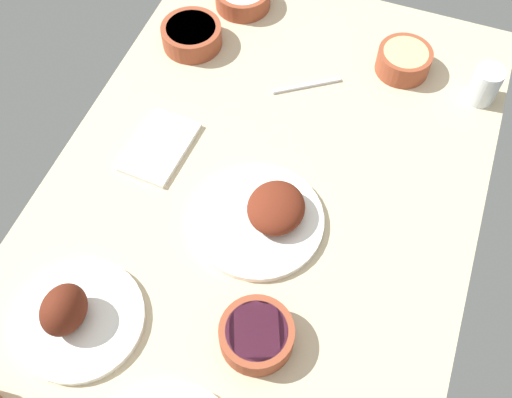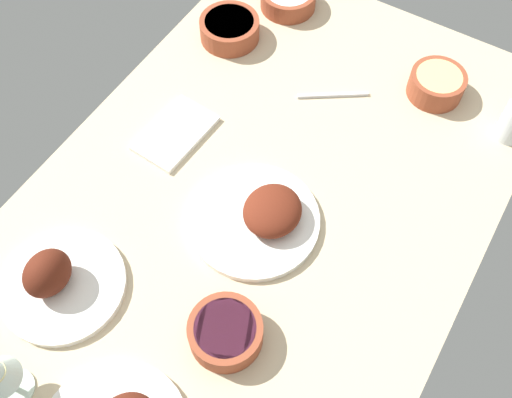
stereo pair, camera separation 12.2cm
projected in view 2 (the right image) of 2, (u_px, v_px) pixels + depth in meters
dining_table at (256, 209)px, 125.95cm from camera, size 140.00×90.00×4.00cm
plate_center_main at (262, 216)px, 120.03cm from camera, size 26.98×26.98×7.40cm
plate_near_viewer at (57, 280)px, 112.19cm from camera, size 24.17×24.17×10.27cm
bowl_pasta at (230, 28)px, 146.93cm from camera, size 14.80×14.80×5.43cm
bowl_potatoes at (437, 84)px, 137.27cm from camera, size 12.86×12.86×5.83cm
bowl_onions at (226, 332)px, 106.95cm from camera, size 13.69×13.69×5.39cm
folded_napkin at (176, 133)px, 133.07cm from camera, size 19.09×12.51×1.20cm
fork_loose at (333, 95)px, 139.13cm from camera, size 10.14×14.31×0.80cm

